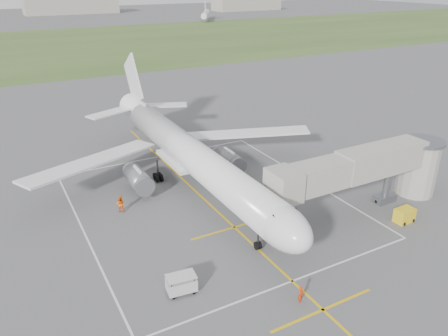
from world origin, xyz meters
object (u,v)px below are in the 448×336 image
ramp_worker_wing (120,204)px  baggage_cart (181,284)px  jet_bridge (375,168)px  gpu_unit (404,215)px  ramp_worker_nose (301,294)px  airliner (190,154)px

ramp_worker_wing → baggage_cart: bearing=121.6°
jet_bridge → baggage_cart: (-24.65, -3.26, -3.89)m
jet_bridge → baggage_cart: size_ratio=9.16×
gpu_unit → baggage_cart: bearing=176.1°
jet_bridge → ramp_worker_wing: size_ratio=12.10×
gpu_unit → ramp_worker_nose: size_ratio=1.35×
jet_bridge → gpu_unit: (0.71, -4.17, -3.98)m
airliner → ramp_worker_nose: bearing=-92.6°
gpu_unit → airliner: bearing=129.9°
airliner → jet_bridge: (15.72, -14.25, 0.35)m
baggage_cart → jet_bridge: bearing=14.3°
airliner → baggage_cart: (-8.93, -17.51, -3.54)m
gpu_unit → ramp_worker_nose: (-17.47, -4.76, 0.02)m
ramp_worker_nose → gpu_unit: bearing=-17.9°
jet_bridge → ramp_worker_nose: bearing=-151.9°
ramp_worker_wing → gpu_unit: bearing=177.1°
gpu_unit → ramp_worker_wing: 30.73m
airliner → jet_bridge: 21.22m
airliner → ramp_worker_wing: bearing=-169.1°
jet_bridge → ramp_worker_nose: (-16.76, -8.94, -3.97)m
gpu_unit → jet_bridge: bearing=97.9°
baggage_cart → gpu_unit: bearing=4.7°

